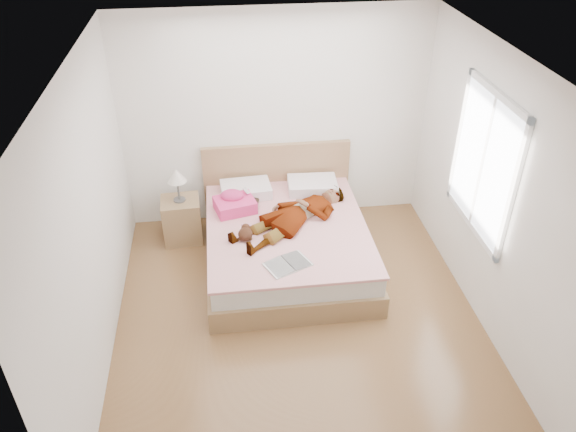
{
  "coord_description": "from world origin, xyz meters",
  "views": [
    {
      "loc": [
        -0.63,
        -4.08,
        3.97
      ],
      "look_at": [
        0.0,
        0.85,
        0.7
      ],
      "focal_mm": 35.0,
      "sensor_mm": 36.0,
      "label": 1
    }
  ],
  "objects_px": {
    "magazine": "(288,264)",
    "coffee_mug": "(278,230)",
    "bed": "(286,238)",
    "phone": "(246,191)",
    "plush_toy": "(245,233)",
    "woman": "(294,212)",
    "towel": "(234,203)",
    "nightstand": "(182,217)"
  },
  "relations": [
    {
      "from": "woman",
      "to": "magazine",
      "type": "relative_size",
      "value": 3.11
    },
    {
      "from": "coffee_mug",
      "to": "magazine",
      "type": "bearing_deg",
      "value": -86.04
    },
    {
      "from": "phone",
      "to": "magazine",
      "type": "distance_m",
      "value": 1.24
    },
    {
      "from": "bed",
      "to": "towel",
      "type": "height_order",
      "value": "bed"
    },
    {
      "from": "woman",
      "to": "coffee_mug",
      "type": "distance_m",
      "value": 0.33
    },
    {
      "from": "bed",
      "to": "magazine",
      "type": "relative_size",
      "value": 4.07
    },
    {
      "from": "phone",
      "to": "bed",
      "type": "bearing_deg",
      "value": -82.49
    },
    {
      "from": "phone",
      "to": "coffee_mug",
      "type": "height_order",
      "value": "phone"
    },
    {
      "from": "woman",
      "to": "nightstand",
      "type": "xyz_separation_m",
      "value": [
        -1.27,
        0.53,
        -0.3
      ]
    },
    {
      "from": "bed",
      "to": "coffee_mug",
      "type": "relative_size",
      "value": 15.59
    },
    {
      "from": "woman",
      "to": "towel",
      "type": "height_order",
      "value": "towel"
    },
    {
      "from": "phone",
      "to": "plush_toy",
      "type": "height_order",
      "value": "phone"
    },
    {
      "from": "woman",
      "to": "plush_toy",
      "type": "relative_size",
      "value": 6.56
    },
    {
      "from": "phone",
      "to": "towel",
      "type": "distance_m",
      "value": 0.2
    },
    {
      "from": "phone",
      "to": "towel",
      "type": "relative_size",
      "value": 0.19
    },
    {
      "from": "woman",
      "to": "nightstand",
      "type": "bearing_deg",
      "value": -149.48
    },
    {
      "from": "woman",
      "to": "bed",
      "type": "relative_size",
      "value": 0.76
    },
    {
      "from": "bed",
      "to": "phone",
      "type": "bearing_deg",
      "value": 134.44
    },
    {
      "from": "magazine",
      "to": "coffee_mug",
      "type": "height_order",
      "value": "coffee_mug"
    },
    {
      "from": "nightstand",
      "to": "coffee_mug",
      "type": "bearing_deg",
      "value": -36.22
    },
    {
      "from": "towel",
      "to": "plush_toy",
      "type": "distance_m",
      "value": 0.58
    },
    {
      "from": "towel",
      "to": "plush_toy",
      "type": "relative_size",
      "value": 2.09
    },
    {
      "from": "coffee_mug",
      "to": "plush_toy",
      "type": "height_order",
      "value": "plush_toy"
    },
    {
      "from": "phone",
      "to": "nightstand",
      "type": "relative_size",
      "value": 0.1
    },
    {
      "from": "towel",
      "to": "coffee_mug",
      "type": "distance_m",
      "value": 0.7
    },
    {
      "from": "nightstand",
      "to": "towel",
      "type": "bearing_deg",
      "value": -20.24
    },
    {
      "from": "towel",
      "to": "magazine",
      "type": "relative_size",
      "value": 0.99
    },
    {
      "from": "woman",
      "to": "bed",
      "type": "xyz_separation_m",
      "value": [
        -0.1,
        -0.01,
        -0.34
      ]
    },
    {
      "from": "woman",
      "to": "bed",
      "type": "distance_m",
      "value": 0.36
    },
    {
      "from": "magazine",
      "to": "plush_toy",
      "type": "relative_size",
      "value": 2.11
    },
    {
      "from": "bed",
      "to": "nightstand",
      "type": "relative_size",
      "value": 2.19
    },
    {
      "from": "nightstand",
      "to": "magazine",
      "type": "bearing_deg",
      "value": -50.07
    },
    {
      "from": "nightstand",
      "to": "bed",
      "type": "bearing_deg",
      "value": -24.68
    },
    {
      "from": "magazine",
      "to": "nightstand",
      "type": "relative_size",
      "value": 0.54
    },
    {
      "from": "magazine",
      "to": "plush_toy",
      "type": "xyz_separation_m",
      "value": [
        -0.39,
        0.51,
        0.06
      ]
    },
    {
      "from": "woman",
      "to": "magazine",
      "type": "distance_m",
      "value": 0.81
    },
    {
      "from": "plush_toy",
      "to": "phone",
      "type": "bearing_deg",
      "value": 85.14
    },
    {
      "from": "plush_toy",
      "to": "nightstand",
      "type": "xyz_separation_m",
      "value": [
        -0.72,
        0.81,
        -0.26
      ]
    },
    {
      "from": "woman",
      "to": "towel",
      "type": "distance_m",
      "value": 0.71
    },
    {
      "from": "woman",
      "to": "bed",
      "type": "bearing_deg",
      "value": -119.38
    },
    {
      "from": "towel",
      "to": "plush_toy",
      "type": "xyz_separation_m",
      "value": [
        0.09,
        -0.58,
        -0.02
      ]
    },
    {
      "from": "woman",
      "to": "phone",
      "type": "distance_m",
      "value": 0.64
    }
  ]
}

